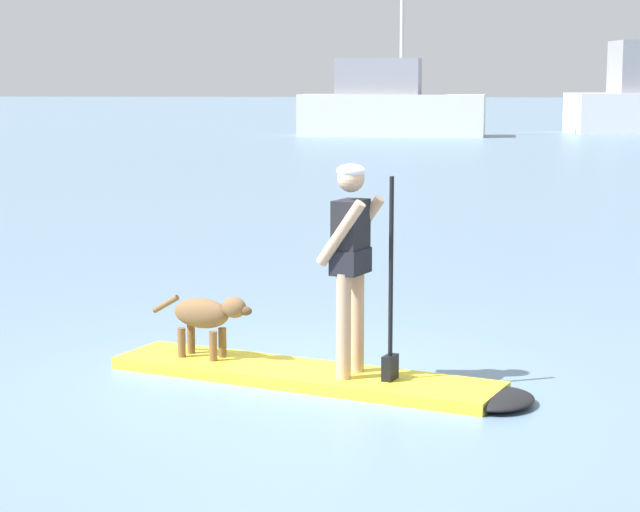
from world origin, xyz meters
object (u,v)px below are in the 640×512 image
paddleboard (328,378)px  moored_boat_far_port (389,106)px  person_paddler (352,254)px  dog (206,316)px

paddleboard → moored_boat_far_port: size_ratio=0.33×
paddleboard → moored_boat_far_port: (-3.22, 44.81, 1.36)m
person_paddler → dog: person_paddler is taller
dog → moored_boat_far_port: moored_boat_far_port is taller
paddleboard → dog: (-1.10, 0.35, 0.42)m
person_paddler → moored_boat_far_port: bearing=94.4°
dog → person_paddler: bearing=-17.7°
dog → moored_boat_far_port: size_ratio=0.09×
moored_boat_far_port → person_paddler: bearing=-85.6°
moored_boat_far_port → dog: bearing=-87.3°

